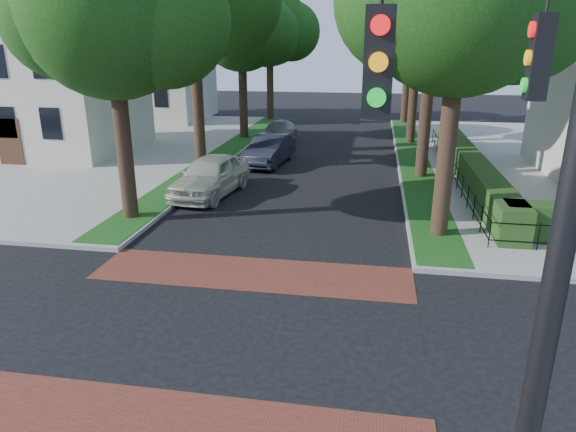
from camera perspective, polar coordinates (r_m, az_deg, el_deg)
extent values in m
plane|color=black|center=(11.98, -7.56, -12.78)|extent=(120.00, 120.00, 0.00)
cube|color=gray|center=(37.12, -28.54, 6.89)|extent=(30.00, 30.00, 0.15)
cube|color=maroon|center=(14.69, -3.95, -6.39)|extent=(9.00, 2.20, 0.01)
cube|color=#164012|center=(29.54, 13.72, 6.31)|extent=(1.60, 29.80, 0.02)
cube|color=#164012|center=(30.68, -6.96, 7.15)|extent=(1.60, 29.80, 0.02)
cylinder|color=black|center=(17.05, 17.49, 9.76)|extent=(0.56, 0.56, 7.35)
sphere|color=#16360E|center=(17.52, 24.44, 20.71)|extent=(4.65, 4.65, 4.65)
sphere|color=#16360E|center=(16.59, 13.14, 22.35)|extent=(4.34, 4.34, 4.34)
cylinder|color=black|center=(24.93, 15.22, 12.94)|extent=(0.56, 0.56, 7.70)
sphere|color=#16360E|center=(25.40, 20.26, 20.89)|extent=(4.95, 4.95, 4.95)
sphere|color=#16360E|center=(24.58, 11.94, 21.92)|extent=(4.62, 4.62, 4.62)
cylinder|color=black|center=(33.91, 13.82, 13.52)|extent=(0.56, 0.56, 6.65)
sphere|color=#16360E|center=(33.81, 14.30, 19.44)|extent=(5.80, 5.80, 5.80)
sphere|color=#16360E|center=(34.25, 17.01, 18.53)|extent=(4.35, 4.35, 4.35)
sphere|color=#16360E|center=(33.54, 11.67, 19.12)|extent=(4.06, 4.06, 4.06)
sphere|color=#16360E|center=(35.28, 14.36, 20.20)|extent=(3.77, 3.77, 3.77)
cylinder|color=black|center=(42.86, 13.07, 14.78)|extent=(0.56, 0.56, 7.00)
sphere|color=#16360E|center=(42.80, 13.45, 19.71)|extent=(6.00, 6.00, 6.00)
sphere|color=#16360E|center=(43.21, 15.69, 19.00)|extent=(4.50, 4.50, 4.50)
sphere|color=#16360E|center=(42.54, 11.30, 19.46)|extent=(4.20, 4.20, 4.20)
sphere|color=#16360E|center=(44.32, 13.52, 20.30)|extent=(3.90, 3.90, 3.90)
cylinder|color=black|center=(19.02, -18.02, 10.02)|extent=(0.56, 0.56, 7.00)
sphere|color=#16360E|center=(18.88, -19.22, 21.16)|extent=(6.00, 6.00, 6.00)
sphere|color=#16360E|center=(18.44, -13.80, 20.45)|extent=(4.50, 4.50, 4.50)
sphere|color=#16360E|center=(19.44, -23.54, 19.69)|extent=(4.20, 4.20, 4.20)
cylinder|color=black|center=(26.29, -10.08, 13.94)|extent=(0.56, 0.56, 8.05)
sphere|color=#16360E|center=(26.03, -6.41, 22.56)|extent=(4.80, 4.80, 4.80)
sphere|color=#16360E|center=(26.67, -14.26, 22.26)|extent=(4.48, 4.48, 4.48)
cylinder|color=black|center=(34.93, -5.04, 14.27)|extent=(0.56, 0.56, 6.86)
sphere|color=#16360E|center=(34.84, -5.22, 20.23)|extent=(5.60, 5.60, 5.60)
sphere|color=#16360E|center=(34.77, -2.46, 19.62)|extent=(4.20, 4.20, 4.20)
sphere|color=#16360E|center=(35.02, -7.64, 19.64)|extent=(3.92, 3.92, 3.92)
sphere|color=#16360E|center=(36.19, -4.48, 20.98)|extent=(3.64, 3.64, 3.64)
cylinder|color=black|center=(43.67, -2.01, 15.38)|extent=(0.56, 0.56, 7.14)
sphere|color=#16360E|center=(43.62, -2.07, 20.34)|extent=(6.20, 6.20, 6.20)
sphere|color=#16360E|center=(43.60, 0.35, 19.82)|extent=(4.65, 4.65, 4.65)
sphere|color=#16360E|center=(43.75, -4.24, 19.90)|extent=(4.34, 4.34, 4.34)
sphere|color=#16360E|center=(45.14, -1.52, 20.92)|extent=(4.03, 4.03, 4.03)
cube|color=#1C4116|center=(25.72, 19.50, 5.32)|extent=(1.00, 18.00, 1.20)
cube|color=beige|center=(33.56, -24.94, 12.18)|extent=(9.00, 8.00, 6.50)
cube|color=beige|center=(45.81, -15.04, 14.54)|extent=(9.00, 8.00, 6.50)
cube|color=maroon|center=(43.25, -13.05, 21.21)|extent=(0.80, 0.80, 3.64)
cylinder|color=black|center=(5.84, 27.91, -4.33)|extent=(0.26, 0.26, 8.00)
cube|color=black|center=(5.13, 10.01, 16.54)|extent=(0.28, 0.22, 1.00)
cylinder|color=red|center=(5.00, 10.23, 20.15)|extent=(0.18, 0.05, 0.18)
cylinder|color=orange|center=(5.00, 10.01, 16.49)|extent=(0.18, 0.05, 0.18)
cylinder|color=#0CB226|center=(5.02, 9.80, 12.84)|extent=(0.18, 0.05, 0.18)
cube|color=black|center=(7.09, 26.16, 15.51)|extent=(0.22, 0.28, 1.00)
cylinder|color=red|center=(7.05, 25.48, 18.22)|extent=(0.05, 0.18, 0.18)
cylinder|color=orange|center=(7.05, 25.11, 15.64)|extent=(0.05, 0.18, 0.18)
cylinder|color=#0CB226|center=(7.07, 24.75, 13.07)|extent=(0.05, 0.18, 0.18)
imported|color=beige|center=(22.16, -8.63, 4.46)|extent=(2.66, 5.26, 1.72)
imported|color=#1E202E|center=(27.71, -2.08, 7.33)|extent=(2.16, 4.86, 1.55)
imported|color=gray|center=(33.74, -1.09, 9.25)|extent=(1.96, 4.80, 1.39)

